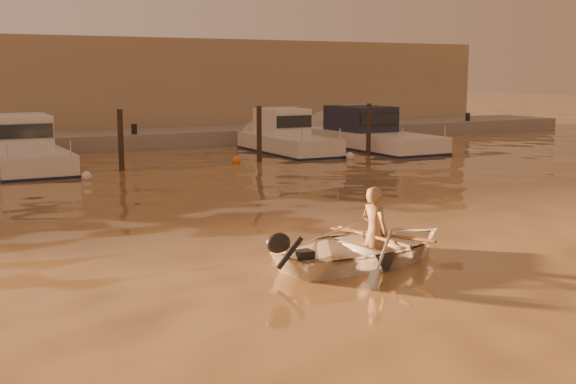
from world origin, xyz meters
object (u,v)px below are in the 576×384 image
moored_boat_2 (24,149)px  moored_boat_4 (288,137)px  dinghy (370,247)px  person (375,232)px  moored_boat_5 (370,133)px  waterfront_building (52,89)px

moored_boat_2 → moored_boat_4: same height
dinghy → person: size_ratio=2.22×
person → moored_boat_4: 16.89m
moored_boat_4 → dinghy: bearing=-113.0°
dinghy → person: bearing=-90.0°
dinghy → person: person is taller
dinghy → moored_boat_2: 15.97m
person → moored_boat_2: (-3.50, 15.58, 0.14)m
moored_boat_5 → waterfront_building: 15.70m
moored_boat_2 → waterfront_building: size_ratio=0.16×
dinghy → moored_boat_5: 18.84m
person → moored_boat_2: moored_boat_2 is taller
person → moored_boat_5: 18.77m
person → moored_boat_2: bearing=2.0°
person → moored_boat_2: size_ratio=0.21×
dinghy → moored_boat_2: bearing=1.7°
moored_boat_5 → dinghy: bearing=-124.1°
waterfront_building → moored_boat_5: bearing=-44.8°
moored_boat_2 → dinghy: bearing=-77.7°
moored_boat_5 → waterfront_building: (-11.06, 11.00, 1.77)m
moored_boat_2 → moored_boat_5: size_ratio=0.90×
dinghy → moored_boat_5: (10.56, 15.60, 0.38)m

